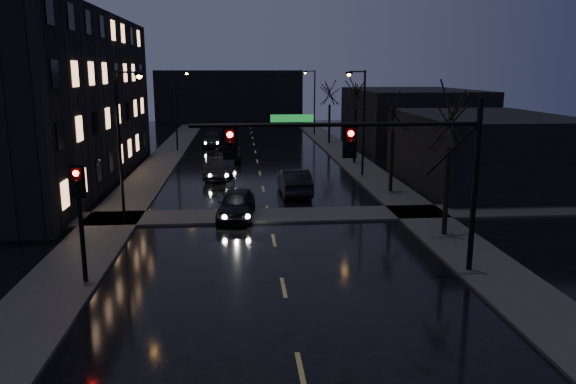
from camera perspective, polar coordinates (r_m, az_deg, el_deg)
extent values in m
cube|color=#2D2D2B|center=(47.95, -13.23, 2.41)|extent=(3.00, 140.00, 0.12)
cube|color=#2D2D2B|center=(48.50, 7.09, 2.75)|extent=(3.00, 140.00, 0.12)
cube|color=#2D2D2B|center=(31.34, -1.96, -2.40)|extent=(40.00, 3.00, 0.12)
cube|color=black|center=(44.42, -24.91, 8.57)|extent=(12.00, 30.00, 12.00)
cube|color=black|center=(41.81, 19.22, 4.03)|extent=(10.00, 14.00, 5.00)
cube|color=black|center=(62.79, 12.36, 7.42)|extent=(12.00, 18.00, 6.00)
cube|color=black|center=(89.88, -5.95, 9.65)|extent=(22.00, 10.00, 8.00)
cylinder|color=black|center=(23.14, 18.44, 0.44)|extent=(0.22, 0.22, 7.00)
cylinder|color=black|center=(21.19, 5.02, 6.83)|extent=(11.00, 0.16, 0.16)
cylinder|color=black|center=(22.51, 16.35, 4.14)|extent=(2.05, 0.10, 2.05)
cube|color=#0C591E|center=(20.94, 0.40, 7.50)|extent=(1.60, 0.04, 0.28)
cube|color=black|center=(20.95, -5.90, 4.96)|extent=(0.35, 0.28, 1.05)
sphere|color=#FF0705|center=(20.75, -5.93, 5.81)|extent=(0.22, 0.22, 0.22)
cube|color=black|center=(21.35, 6.31, 5.09)|extent=(0.35, 0.28, 1.05)
sphere|color=#FF0705|center=(21.16, 6.42, 5.92)|extent=(0.22, 0.22, 0.22)
cylinder|color=black|center=(22.38, -20.24, -3.51)|extent=(0.18, 0.18, 4.40)
cube|color=black|center=(21.98, -20.58, 1.02)|extent=(0.35, 0.28, 1.05)
sphere|color=#FF0705|center=(21.77, -20.76, 1.79)|extent=(0.22, 0.22, 0.22)
cylinder|color=black|center=(28.23, 15.80, -0.04)|extent=(0.24, 0.24, 4.40)
cylinder|color=black|center=(37.60, 10.47, 2.99)|extent=(0.24, 0.24, 4.12)
cylinder|color=black|center=(49.13, 6.80, 5.57)|extent=(0.24, 0.24, 4.68)
cylinder|color=black|center=(62.84, 4.21, 6.89)|extent=(0.24, 0.24, 4.29)
cylinder|color=black|center=(30.69, -16.71, 4.27)|extent=(0.16, 0.16, 8.00)
cylinder|color=black|center=(30.31, -16.04, 11.63)|extent=(1.20, 0.10, 0.10)
cube|color=black|center=(30.20, -14.89, 11.50)|extent=(0.50, 0.25, 0.15)
sphere|color=#FF9F32|center=(30.20, -14.88, 11.31)|extent=(0.28, 0.28, 0.28)
cylinder|color=black|center=(57.26, -11.32, 8.03)|extent=(0.16, 0.16, 8.00)
cylinder|color=black|center=(57.06, -10.87, 11.96)|extent=(1.20, 0.10, 0.10)
cube|color=black|center=(57.00, -10.25, 11.88)|extent=(0.50, 0.25, 0.15)
sphere|color=#FF9F32|center=(57.00, -10.25, 11.78)|extent=(0.28, 0.28, 0.28)
cylinder|color=black|center=(42.99, 7.69, 6.83)|extent=(0.16, 0.16, 8.00)
cylinder|color=black|center=(42.68, 7.03, 12.05)|extent=(1.20, 0.10, 0.10)
cube|color=black|center=(42.56, 6.22, 11.93)|extent=(0.50, 0.25, 0.15)
sphere|color=#FF9F32|center=(42.56, 6.22, 11.80)|extent=(0.28, 0.28, 0.28)
cylinder|color=black|center=(70.51, 2.71, 9.00)|extent=(0.16, 0.16, 8.00)
cylinder|color=black|center=(70.32, 2.25, 12.18)|extent=(1.20, 0.10, 0.10)
cube|color=black|center=(70.25, 1.75, 12.10)|extent=(0.50, 0.25, 0.15)
sphere|color=#FF9F32|center=(70.25, 1.75, 12.02)|extent=(0.28, 0.28, 0.28)
imported|color=black|center=(30.97, -5.28, -1.22)|extent=(2.34, 4.85, 1.60)
imported|color=black|center=(42.52, -6.99, 2.40)|extent=(2.26, 4.88, 1.55)
imported|color=black|center=(50.57, -6.14, 3.89)|extent=(2.34, 5.01, 1.39)
imported|color=black|center=(60.82, -7.69, 5.31)|extent=(2.09, 5.14, 1.49)
imported|color=black|center=(36.74, 0.63, 1.06)|extent=(1.95, 5.22, 1.70)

